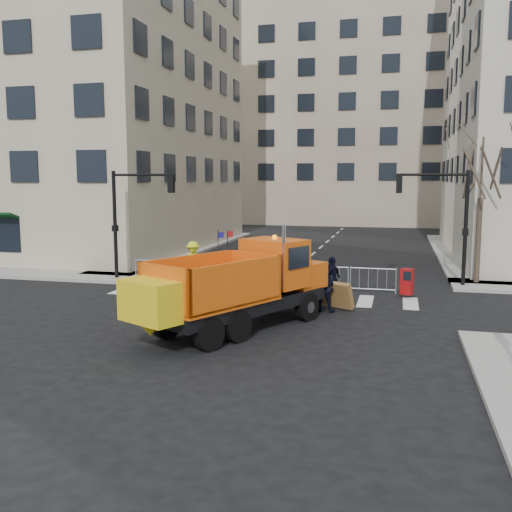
% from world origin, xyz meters
% --- Properties ---
extents(ground, '(120.00, 120.00, 0.00)m').
position_xyz_m(ground, '(0.00, 0.00, 0.00)').
color(ground, black).
rests_on(ground, ground).
extents(sidewalk_back, '(64.00, 5.00, 0.15)m').
position_xyz_m(sidewalk_back, '(0.00, 8.50, 0.07)').
color(sidewalk_back, gray).
rests_on(sidewalk_back, ground).
extents(building_left, '(24.00, 22.00, 26.00)m').
position_xyz_m(building_left, '(-20.00, 20.00, 13.00)').
color(building_left, '#BDAC90').
rests_on(building_left, ground).
extents(building_far, '(30.00, 18.00, 24.00)m').
position_xyz_m(building_far, '(0.00, 52.00, 12.00)').
color(building_far, gray).
rests_on(building_far, ground).
extents(traffic_light_left, '(0.18, 0.18, 5.40)m').
position_xyz_m(traffic_light_left, '(-8.00, 7.50, 2.70)').
color(traffic_light_left, black).
rests_on(traffic_light_left, ground).
extents(traffic_light_right, '(0.18, 0.18, 5.40)m').
position_xyz_m(traffic_light_right, '(8.50, 9.50, 2.70)').
color(traffic_light_right, black).
rests_on(traffic_light_right, ground).
extents(crowd_barriers, '(12.60, 0.60, 1.10)m').
position_xyz_m(crowd_barriers, '(-0.75, 7.60, 0.55)').
color(crowd_barriers, '#9EA0A5').
rests_on(crowd_barriers, ground).
extents(street_tree, '(3.00, 3.00, 7.50)m').
position_xyz_m(street_tree, '(9.20, 10.50, 3.75)').
color(street_tree, '#382B21').
rests_on(street_tree, ground).
extents(plow_truck, '(6.28, 9.09, 3.50)m').
position_xyz_m(plow_truck, '(0.41, -0.19, 1.55)').
color(plow_truck, black).
rests_on(plow_truck, ground).
extents(cop_a, '(0.83, 0.69, 1.93)m').
position_xyz_m(cop_a, '(1.36, 4.90, 0.97)').
color(cop_a, black).
rests_on(cop_a, ground).
extents(cop_b, '(0.98, 0.79, 1.90)m').
position_xyz_m(cop_b, '(2.85, 3.28, 0.95)').
color(cop_b, black).
rests_on(cop_b, ground).
extents(cop_c, '(0.85, 1.16, 1.83)m').
position_xyz_m(cop_c, '(2.94, 5.33, 0.92)').
color(cop_c, black).
rests_on(cop_c, ground).
extents(worker, '(1.40, 1.22, 1.88)m').
position_xyz_m(worker, '(-4.03, 7.70, 1.09)').
color(worker, yellow).
rests_on(worker, sidewalk_back).
extents(newspaper_box, '(0.57, 0.54, 1.10)m').
position_xyz_m(newspaper_box, '(5.95, 6.62, 0.70)').
color(newspaper_box, '#970B0D').
rests_on(newspaper_box, sidewalk_back).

